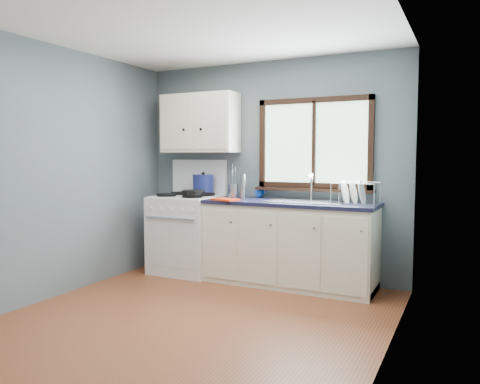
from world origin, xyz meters
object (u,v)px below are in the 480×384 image
at_px(utensil_crock, 233,191).
at_px(thermos, 243,186).
at_px(skillet, 194,192).
at_px(gas_range, 187,232).
at_px(stockpot, 203,184).
at_px(dish_rack, 355,198).
at_px(base_cabinets, 289,248).
at_px(sink, 305,208).

distance_m(utensil_crock, thermos, 0.14).
height_order(skillet, thermos, thermos).
distance_m(gas_range, utensil_crock, 0.77).
height_order(gas_range, stockpot, gas_range).
bearing_deg(dish_rack, thermos, 177.52).
distance_m(base_cabinets, skillet, 1.26).
distance_m(base_cabinets, sink, 0.48).
bearing_deg(skillet, sink, 9.78).
relative_size(sink, utensil_crock, 2.11).
distance_m(sink, skillet, 1.30).
bearing_deg(utensil_crock, sink, -7.56).
bearing_deg(stockpot, utensil_crock, 2.21).
bearing_deg(sink, utensil_crock, 172.44).
xyz_separation_m(base_cabinets, utensil_crock, (-0.74, 0.12, 0.59)).
bearing_deg(gas_range, sink, 0.71).
relative_size(sink, skillet, 2.06).
distance_m(sink, dish_rack, 0.53).
bearing_deg(base_cabinets, gas_range, -179.18).
height_order(stockpot, dish_rack, stockpot).
relative_size(sink, thermos, 3.02).
relative_size(gas_range, dish_rack, 2.98).
bearing_deg(dish_rack, skillet, -172.59).
distance_m(skillet, thermos, 0.57).
bearing_deg(gas_range, utensil_crock, 14.10).
bearing_deg(gas_range, skillet, -37.01).
height_order(skillet, utensil_crock, utensil_crock).
bearing_deg(gas_range, base_cabinets, 0.82).
relative_size(skillet, dish_rack, 0.89).
height_order(gas_range, utensil_crock, gas_range).
relative_size(base_cabinets, skillet, 4.53).
xyz_separation_m(gas_range, utensil_crock, (0.56, 0.14, 0.51)).
bearing_deg(gas_range, stockpot, 38.08).
distance_m(stockpot, thermos, 0.53).
distance_m(skillet, stockpot, 0.29).
bearing_deg(gas_range, dish_rack, 1.90).
height_order(skillet, stockpot, stockpot).
bearing_deg(sink, thermos, 171.58).
xyz_separation_m(skillet, thermos, (0.49, 0.29, 0.07)).
distance_m(gas_range, skillet, 0.55).
bearing_deg(base_cabinets, thermos, 169.22).
bearing_deg(dish_rack, stockpot, 178.73).
bearing_deg(skillet, thermos, 32.53).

